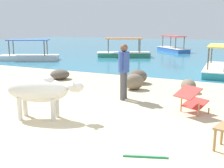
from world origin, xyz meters
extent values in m
cube|color=#CCB78E|center=(0.00, 0.00, 0.02)|extent=(18.00, 14.00, 0.04)
cube|color=teal|center=(0.00, 22.00, 0.00)|extent=(60.00, 36.00, 0.03)
cylinder|color=beige|center=(-0.99, 1.21, 0.30)|extent=(0.10, 0.10, 0.52)
cylinder|color=beige|center=(-0.90, 0.94, 0.30)|extent=(0.10, 0.10, 0.52)
cylinder|color=beige|center=(-1.74, 0.96, 0.30)|extent=(0.10, 0.10, 0.52)
cylinder|color=beige|center=(-1.64, 0.68, 0.30)|extent=(0.10, 0.10, 0.52)
ellipsoid|color=beige|center=(-1.32, 0.95, 0.72)|extent=(1.53, 0.96, 0.57)
ellipsoid|color=beige|center=(-0.47, 1.23, 0.82)|extent=(0.44, 0.34, 0.27)
cone|color=beige|center=(-0.52, 1.36, 0.93)|extent=(0.12, 0.12, 0.10)
cone|color=beige|center=(-0.43, 1.11, 0.93)|extent=(0.12, 0.12, 0.10)
ellipsoid|color=beige|center=(-1.08, 1.03, 0.97)|extent=(0.33, 0.30, 0.19)
cylinder|color=#A37A4C|center=(2.66, 1.22, 0.24)|extent=(0.05, 0.05, 0.39)
cylinder|color=#A37A4C|center=(2.57, 0.87, 0.24)|extent=(0.05, 0.05, 0.39)
cube|color=#339356|center=(1.91, -0.91, 0.61)|extent=(0.64, 0.61, 0.23)
cylinder|color=#A37A4C|center=(1.78, 3.26, 0.11)|extent=(0.04, 0.04, 0.14)
cylinder|color=#A37A4C|center=(2.24, 3.01, 0.11)|extent=(0.04, 0.04, 0.14)
cylinder|color=#A37A4C|center=(1.59, 2.89, 0.21)|extent=(0.04, 0.04, 0.34)
cylinder|color=#A37A4C|center=(2.05, 2.65, 0.21)|extent=(0.04, 0.04, 0.34)
cube|color=red|center=(1.91, 2.95, 0.28)|extent=(0.66, 0.62, 0.21)
cube|color=red|center=(1.77, 2.68, 0.61)|extent=(0.68, 0.65, 0.23)
cylinder|color=#4C4C51|center=(-0.19, 3.27, 0.45)|extent=(0.14, 0.14, 0.82)
cylinder|color=#4C4C51|center=(-0.19, 3.45, 0.45)|extent=(0.14, 0.14, 0.82)
cylinder|color=#334C99|center=(-0.19, 3.36, 1.15)|extent=(0.32, 0.32, 0.58)
cylinder|color=#334C99|center=(-0.19, 3.15, 1.18)|extent=(0.09, 0.09, 0.52)
cylinder|color=#334C99|center=(-0.19, 3.57, 1.18)|extent=(0.09, 0.09, 0.52)
sphere|color=brown|center=(-0.19, 3.36, 1.55)|extent=(0.22, 0.22, 0.22)
ellipsoid|color=brown|center=(-3.71, 5.10, 0.24)|extent=(1.00, 1.03, 0.39)
ellipsoid|color=#756651|center=(-0.37, 4.68, 0.31)|extent=(0.86, 0.85, 0.54)
ellipsoid|color=#756651|center=(1.37, 5.08, 0.26)|extent=(0.70, 0.77, 0.43)
ellipsoid|color=brown|center=(-0.62, 5.73, 0.30)|extent=(0.87, 0.89, 0.51)
cube|color=white|center=(-9.30, 9.57, 0.16)|extent=(3.72, 2.55, 0.28)
cube|color=white|center=(-9.30, 9.57, 0.32)|extent=(3.81, 2.63, 0.04)
cylinder|color=brown|center=(-10.10, 8.75, 0.77)|extent=(0.06, 0.06, 0.95)
cylinder|color=brown|center=(-10.44, 9.45, 0.77)|extent=(0.06, 0.06, 0.95)
cylinder|color=brown|center=(-8.16, 9.69, 0.77)|extent=(0.06, 0.06, 0.95)
cylinder|color=brown|center=(-8.49, 10.38, 0.77)|extent=(0.06, 0.06, 0.95)
cube|color=#3D66C6|center=(-9.30, 9.57, 1.28)|extent=(2.68, 1.93, 0.06)
cube|color=#338E66|center=(-4.63, 13.87, 0.16)|extent=(3.72, 2.56, 0.28)
cube|color=white|center=(-4.63, 13.87, 0.32)|extent=(3.81, 2.64, 0.04)
cylinder|color=brown|center=(-3.83, 14.68, 0.77)|extent=(0.06, 0.06, 0.95)
cylinder|color=brown|center=(-3.50, 13.99, 0.77)|extent=(0.06, 0.06, 0.95)
cylinder|color=brown|center=(-5.77, 13.74, 0.77)|extent=(0.06, 0.06, 0.95)
cylinder|color=brown|center=(-5.44, 13.05, 0.77)|extent=(0.06, 0.06, 0.95)
cube|color=orange|center=(-4.63, 13.87, 1.28)|extent=(2.68, 1.94, 0.06)
cube|color=#3866B7|center=(-2.48, 19.31, 0.16)|extent=(3.25, 3.39, 0.28)
cube|color=white|center=(-2.48, 19.31, 0.32)|extent=(3.34, 3.48, 0.04)
cylinder|color=brown|center=(-1.46, 18.78, 0.77)|extent=(0.06, 0.06, 0.95)
cylinder|color=brown|center=(-2.03, 18.26, 0.77)|extent=(0.06, 0.06, 0.95)
cylinder|color=brown|center=(-2.93, 20.36, 0.77)|extent=(0.06, 0.06, 0.95)
cylinder|color=brown|center=(-3.50, 19.84, 0.77)|extent=(0.06, 0.06, 0.95)
cube|color=red|center=(-2.48, 19.31, 1.28)|extent=(2.40, 2.48, 0.06)
cube|color=teal|center=(1.92, 9.40, 0.16)|extent=(1.25, 3.64, 0.28)
cube|color=white|center=(1.92, 9.40, 0.32)|extent=(1.31, 3.72, 0.04)
cylinder|color=brown|center=(1.58, 8.31, 0.77)|extent=(0.06, 0.06, 0.95)
cylinder|color=brown|center=(1.49, 10.47, 0.77)|extent=(0.06, 0.06, 0.95)
cube|color=#EFD14C|center=(1.92, 9.40, 1.28)|extent=(1.04, 2.56, 0.06)
camera|label=1|loc=(2.87, -3.90, 2.18)|focal=44.36mm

